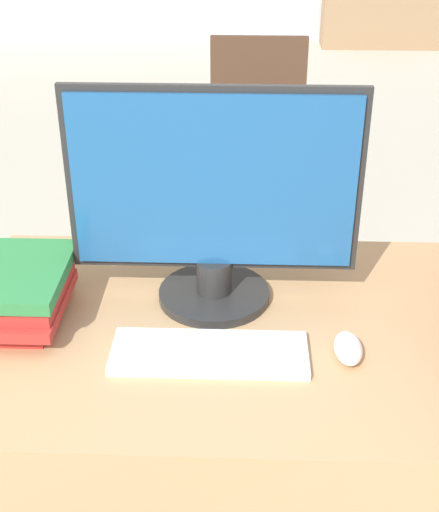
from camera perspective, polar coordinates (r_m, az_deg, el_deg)
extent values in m
cube|color=tan|center=(1.71, 0.62, -16.12)|extent=(1.11, 0.74, 0.77)
cylinder|color=#282828|center=(1.54, -0.43, -3.07)|extent=(0.24, 0.24, 0.02)
cylinder|color=#282828|center=(1.51, -0.44, -1.58)|extent=(0.08, 0.08, 0.07)
cube|color=#282828|center=(1.42, -0.46, 6.02)|extent=(0.59, 0.01, 0.39)
cube|color=#1E5693|center=(1.41, -0.47, 5.94)|extent=(0.56, 0.02, 0.36)
cube|color=white|center=(1.37, -0.81, -7.78)|extent=(0.37, 0.14, 0.02)
ellipsoid|color=white|center=(1.38, 10.24, -7.27)|extent=(0.05, 0.10, 0.04)
cube|color=#B72D28|center=(1.54, -15.59, -3.99)|extent=(0.15, 0.24, 0.03)
cube|color=#B72D28|center=(1.51, -15.50, -3.68)|extent=(0.17, 0.25, 0.02)
cube|color=#B72D28|center=(1.50, -15.57, -2.58)|extent=(0.17, 0.23, 0.03)
cube|color=#2D7F42|center=(1.49, -15.85, -1.42)|extent=(0.19, 0.26, 0.03)
cylinder|color=#4C3323|center=(3.19, -0.46, 3.49)|extent=(0.04, 0.04, 0.42)
cylinder|color=#4C3323|center=(3.19, 6.38, 3.36)|extent=(0.04, 0.04, 0.42)
cylinder|color=#4C3323|center=(3.53, -0.19, 6.19)|extent=(0.04, 0.04, 0.42)
cylinder|color=#4C3323|center=(3.54, 6.01, 6.07)|extent=(0.04, 0.04, 0.42)
cube|color=#4C3323|center=(3.26, 3.04, 8.64)|extent=(0.44, 0.44, 0.05)
cube|color=#4C3323|center=(3.38, 3.12, 13.62)|extent=(0.44, 0.04, 0.43)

